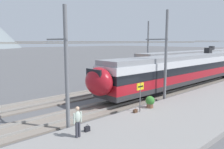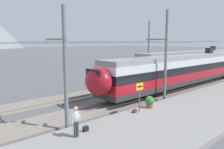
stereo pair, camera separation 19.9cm
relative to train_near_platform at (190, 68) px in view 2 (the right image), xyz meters
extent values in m
plane|color=#565659|center=(-12.22, -1.32, -2.23)|extent=(400.00, 400.00, 0.00)
cube|color=gray|center=(-12.22, -5.58, -2.06)|extent=(120.00, 6.45, 0.33)
cube|color=slate|center=(-12.22, 0.00, -2.17)|extent=(120.00, 3.00, 0.12)
cube|color=gray|center=(-12.22, -0.72, -2.03)|extent=(120.00, 0.07, 0.16)
cube|color=gray|center=(-12.22, 0.72, -2.03)|extent=(120.00, 0.07, 0.16)
cube|color=slate|center=(-12.22, 4.67, -2.17)|extent=(120.00, 3.00, 0.12)
cube|color=gray|center=(-12.22, 3.95, -2.03)|extent=(120.00, 0.07, 0.16)
cube|color=gray|center=(-12.22, 5.39, -2.03)|extent=(120.00, 0.07, 0.16)
cube|color=#2D2D30|center=(0.59, 0.00, -1.30)|extent=(28.31, 2.88, 0.45)
cube|color=maroon|center=(0.59, 0.00, -0.65)|extent=(28.31, 2.88, 0.85)
cube|color=black|center=(0.59, 0.00, 0.15)|extent=(28.31, 2.92, 0.75)
cube|color=silver|center=(0.59, 0.00, 0.85)|extent=(28.31, 2.88, 0.65)
cube|color=gray|center=(0.59, 0.00, 1.40)|extent=(28.01, 2.68, 0.45)
cube|color=black|center=(-8.19, 0.00, -1.74)|extent=(2.80, 2.31, 0.42)
cube|color=black|center=(9.37, 0.00, -1.74)|extent=(2.80, 2.31, 0.42)
ellipsoid|color=maroon|center=(-14.12, 0.00, 0.05)|extent=(1.80, 2.65, 2.25)
cube|color=black|center=(-14.62, 0.00, 0.47)|extent=(0.16, 1.73, 1.19)
cube|color=black|center=(4.84, 0.00, 1.97)|extent=(0.90, 0.70, 0.70)
cube|color=#2D2D30|center=(12.01, 4.67, -1.30)|extent=(30.99, 2.87, 0.45)
cube|color=orange|center=(12.01, 4.67, -0.65)|extent=(30.99, 2.87, 0.85)
cube|color=black|center=(12.01, 4.67, 0.15)|extent=(30.99, 2.91, 0.75)
cube|color=silver|center=(12.01, 4.67, 0.85)|extent=(30.99, 2.87, 0.65)
cube|color=gray|center=(12.01, 4.67, 1.40)|extent=(30.69, 2.67, 0.45)
cube|color=black|center=(2.40, 4.67, -1.74)|extent=(2.80, 2.29, 0.42)
cube|color=black|center=(21.62, 4.67, -1.74)|extent=(2.80, 2.29, 0.42)
ellipsoid|color=orange|center=(-4.04, 4.67, 0.05)|extent=(1.80, 2.64, 2.25)
cube|color=black|center=(-4.54, 4.67, 0.47)|extent=(0.16, 1.72, 1.19)
cube|color=black|center=(16.66, 4.67, 1.97)|extent=(0.90, 0.70, 0.70)
cylinder|color=slate|center=(-18.23, -2.12, 1.49)|extent=(0.24, 0.24, 7.44)
cube|color=slate|center=(-18.23, -1.06, 3.29)|extent=(0.10, 2.42, 0.10)
cylinder|color=#473823|center=(-18.23, 0.00, 3.04)|extent=(38.14, 0.02, 0.02)
cylinder|color=slate|center=(-8.20, -2.12, 1.82)|extent=(0.24, 0.24, 8.10)
cube|color=slate|center=(-8.20, -1.06, 3.36)|extent=(0.10, 2.42, 0.10)
cylinder|color=#473823|center=(-8.20, 0.00, 3.11)|extent=(38.14, 0.02, 0.02)
cylinder|color=slate|center=(0.35, 6.65, 1.88)|extent=(0.24, 0.24, 8.23)
cube|color=slate|center=(0.35, 5.66, 3.41)|extent=(0.10, 2.28, 0.10)
cylinder|color=#473823|center=(0.35, 4.67, 3.16)|extent=(38.14, 0.02, 0.02)
cylinder|color=#59595B|center=(-12.90, -3.21, -0.84)|extent=(0.08, 0.08, 2.12)
cube|color=yellow|center=(-12.90, -3.21, -0.03)|extent=(0.70, 0.06, 0.50)
cube|color=black|center=(-12.90, -3.25, -0.03)|extent=(0.52, 0.01, 0.10)
cylinder|color=#383842|center=(-18.76, -3.83, -1.49)|extent=(0.14, 0.14, 0.82)
cylinder|color=#383842|center=(-18.60, -3.83, -1.49)|extent=(0.14, 0.14, 0.82)
ellipsoid|color=#B7C6B7|center=(-18.68, -3.83, -0.77)|extent=(0.36, 0.22, 0.62)
sphere|color=tan|center=(-18.68, -3.83, -0.32)|extent=(0.22, 0.22, 0.22)
cylinder|color=#B7C6B7|center=(-18.90, -3.83, -0.82)|extent=(0.09, 0.09, 0.58)
cylinder|color=#B7C6B7|center=(-18.46, -3.83, -0.82)|extent=(0.09, 0.09, 0.58)
cube|color=black|center=(-17.87, -3.54, -1.75)|extent=(0.32, 0.18, 0.29)
torus|color=black|center=(-17.87, -3.54, -1.56)|extent=(0.16, 0.02, 0.16)
cube|color=#472D1E|center=(-13.32, -3.14, -1.78)|extent=(0.32, 0.18, 0.23)
torus|color=#472D1E|center=(-13.32, -3.14, -1.62)|extent=(0.16, 0.02, 0.16)
cylinder|color=brown|center=(-11.59, -3.10, -1.72)|extent=(0.51, 0.51, 0.35)
sphere|color=#33752D|center=(-11.59, -3.10, -1.33)|extent=(0.70, 0.70, 0.70)
sphere|color=gold|center=(-11.59, -3.10, -1.18)|extent=(0.39, 0.39, 0.39)
camera|label=1|loc=(-24.92, -13.32, 3.16)|focal=35.58mm
camera|label=2|loc=(-24.77, -13.45, 3.16)|focal=35.58mm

